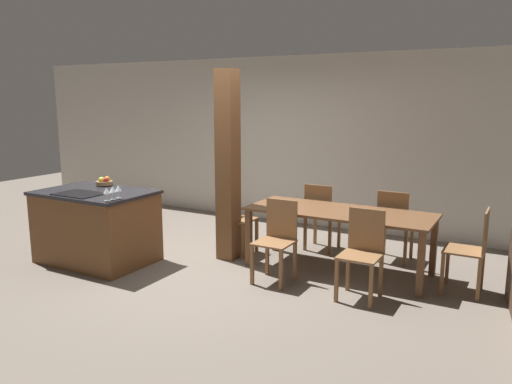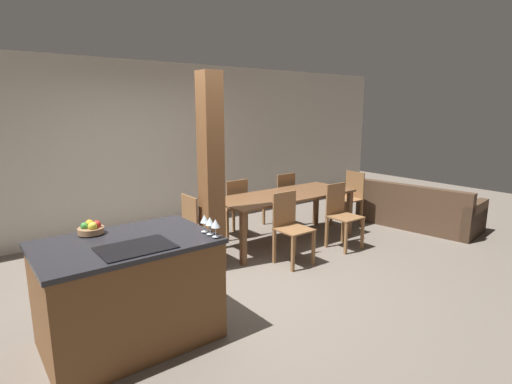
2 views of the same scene
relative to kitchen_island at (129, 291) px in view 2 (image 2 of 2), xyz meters
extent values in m
plane|color=#665B51|center=(1.30, 0.51, -0.45)|extent=(16.00, 16.00, 0.00)
cube|color=beige|center=(1.30, 3.08, 0.90)|extent=(11.20, 0.08, 2.70)
cube|color=brown|center=(0.00, 0.00, -0.02)|extent=(1.37, 0.91, 0.86)
cube|color=#232328|center=(0.00, 0.00, 0.43)|extent=(1.41, 0.95, 0.04)
cube|color=black|center=(0.00, -0.24, 0.45)|extent=(0.56, 0.40, 0.01)
cylinder|color=#99704C|center=(-0.18, 0.34, 0.48)|extent=(0.22, 0.22, 0.05)
sphere|color=red|center=(-0.13, 0.32, 0.53)|extent=(0.07, 0.07, 0.07)
sphere|color=gold|center=(-0.17, 0.39, 0.53)|extent=(0.07, 0.07, 0.07)
sphere|color=#3D8E38|center=(-0.22, 0.35, 0.53)|extent=(0.07, 0.07, 0.07)
sphere|color=yellow|center=(-0.17, 0.29, 0.53)|extent=(0.08, 0.08, 0.08)
cylinder|color=silver|center=(0.62, -0.40, 0.46)|extent=(0.06, 0.06, 0.00)
cylinder|color=silver|center=(0.62, -0.40, 0.50)|extent=(0.01, 0.01, 0.08)
cone|color=silver|center=(0.62, -0.40, 0.58)|extent=(0.08, 0.08, 0.07)
cylinder|color=silver|center=(0.62, -0.31, 0.46)|extent=(0.06, 0.06, 0.00)
cylinder|color=silver|center=(0.62, -0.31, 0.50)|extent=(0.01, 0.01, 0.08)
cone|color=silver|center=(0.62, -0.31, 0.58)|extent=(0.08, 0.08, 0.07)
cylinder|color=silver|center=(0.62, -0.22, 0.46)|extent=(0.06, 0.06, 0.00)
cylinder|color=silver|center=(0.62, -0.22, 0.50)|extent=(0.01, 0.01, 0.08)
cone|color=silver|center=(0.62, -0.22, 0.58)|extent=(0.08, 0.08, 0.07)
cube|color=brown|center=(2.78, 1.15, 0.27)|extent=(2.18, 0.85, 0.03)
cube|color=brown|center=(1.75, 0.79, -0.10)|extent=(0.07, 0.07, 0.71)
cube|color=brown|center=(3.80, 0.79, -0.10)|extent=(0.07, 0.07, 0.71)
cube|color=brown|center=(1.75, 1.51, -0.10)|extent=(0.07, 0.07, 0.71)
cube|color=brown|center=(3.80, 1.51, -0.10)|extent=(0.07, 0.07, 0.71)
cube|color=brown|center=(2.29, 0.43, 0.01)|extent=(0.40, 0.40, 0.02)
cube|color=brown|center=(2.29, 0.62, 0.24)|extent=(0.38, 0.02, 0.44)
cube|color=brown|center=(2.11, 0.25, -0.23)|extent=(0.04, 0.04, 0.45)
cube|color=brown|center=(2.46, 0.25, -0.23)|extent=(0.04, 0.04, 0.45)
cube|color=brown|center=(2.11, 0.60, -0.23)|extent=(0.04, 0.04, 0.45)
cube|color=brown|center=(2.46, 0.60, -0.23)|extent=(0.04, 0.04, 0.45)
cube|color=brown|center=(3.27, 0.43, 0.01)|extent=(0.40, 0.40, 0.02)
cube|color=brown|center=(3.27, 0.62, 0.24)|extent=(0.38, 0.02, 0.44)
cube|color=brown|center=(3.09, 0.25, -0.23)|extent=(0.04, 0.04, 0.45)
cube|color=brown|center=(3.45, 0.25, -0.23)|extent=(0.04, 0.04, 0.45)
cube|color=brown|center=(3.09, 0.60, -0.23)|extent=(0.04, 0.04, 0.45)
cube|color=brown|center=(3.45, 0.60, -0.23)|extent=(0.04, 0.04, 0.45)
cube|color=brown|center=(2.29, 1.88, 0.01)|extent=(0.40, 0.40, 0.02)
cube|color=brown|center=(2.29, 1.69, 0.24)|extent=(0.38, 0.02, 0.44)
cube|color=brown|center=(2.46, 2.05, -0.23)|extent=(0.04, 0.04, 0.45)
cube|color=brown|center=(2.11, 2.05, -0.23)|extent=(0.04, 0.04, 0.45)
cube|color=brown|center=(2.46, 1.70, -0.23)|extent=(0.04, 0.04, 0.45)
cube|color=brown|center=(2.11, 1.70, -0.23)|extent=(0.04, 0.04, 0.45)
cube|color=brown|center=(3.27, 1.88, 0.01)|extent=(0.40, 0.40, 0.02)
cube|color=brown|center=(3.27, 1.69, 0.24)|extent=(0.38, 0.02, 0.44)
cube|color=brown|center=(3.45, 2.05, -0.23)|extent=(0.04, 0.04, 0.45)
cube|color=brown|center=(3.09, 2.05, -0.23)|extent=(0.04, 0.04, 0.45)
cube|color=brown|center=(3.45, 1.70, -0.23)|extent=(0.04, 0.04, 0.45)
cube|color=brown|center=(3.09, 1.70, -0.23)|extent=(0.04, 0.04, 0.45)
cube|color=brown|center=(1.39, 1.15, 0.01)|extent=(0.40, 0.40, 0.02)
cube|color=brown|center=(1.20, 1.15, 0.24)|extent=(0.02, 0.38, 0.44)
cube|color=brown|center=(1.57, 0.97, -0.23)|extent=(0.04, 0.04, 0.45)
cube|color=brown|center=(1.57, 1.33, -0.23)|extent=(0.04, 0.04, 0.45)
cube|color=brown|center=(1.21, 0.97, -0.23)|extent=(0.04, 0.04, 0.45)
cube|color=brown|center=(1.21, 1.33, -0.23)|extent=(0.04, 0.04, 0.45)
cube|color=brown|center=(4.17, 1.15, 0.01)|extent=(0.40, 0.40, 0.02)
cube|color=brown|center=(4.36, 1.15, 0.24)|extent=(0.02, 0.38, 0.44)
cube|color=brown|center=(3.99, 1.33, -0.23)|extent=(0.04, 0.04, 0.45)
cube|color=brown|center=(3.99, 0.97, -0.23)|extent=(0.04, 0.04, 0.45)
cube|color=brown|center=(4.34, 1.33, -0.23)|extent=(0.04, 0.04, 0.45)
cube|color=brown|center=(4.34, 0.97, -0.23)|extent=(0.04, 0.04, 0.45)
cube|color=#473323|center=(5.14, 0.41, -0.25)|extent=(1.12, 2.00, 0.41)
cube|color=#473323|center=(4.80, 0.36, 0.12)|extent=(0.44, 1.90, 0.34)
cube|color=#473323|center=(5.27, -0.46, -0.18)|extent=(0.86, 0.26, 0.55)
cube|color=#473323|center=(5.01, 1.27, -0.18)|extent=(0.86, 0.26, 0.55)
cube|color=brown|center=(1.38, 0.92, 0.74)|extent=(0.24, 0.24, 2.39)
camera|label=1|loc=(4.71, -4.32, 1.59)|focal=35.00mm
camera|label=2|loc=(-1.04, -3.14, 1.51)|focal=28.00mm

